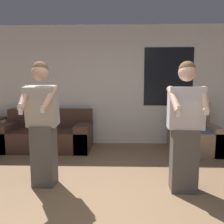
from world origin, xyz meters
TOP-DOWN VIEW (x-y plane):
  - wall_back at (0.02, 3.14)m, footprint 6.90×0.07m
  - couch at (-1.34, 2.65)m, footprint 1.89×0.91m
  - armchair at (1.74, 2.56)m, footprint 0.85×0.94m
  - person_left at (-0.81, 0.89)m, footprint 0.46×0.49m
  - person_right at (1.03, 0.79)m, footprint 0.49×0.47m

SIDE VIEW (x-z plane):
  - couch at x=-1.34m, z-range -0.13..0.70m
  - armchair at x=1.74m, z-range -0.17..0.82m
  - person_right at x=1.03m, z-range 0.01..1.66m
  - person_left at x=-0.81m, z-range 0.02..1.68m
  - wall_back at x=0.02m, z-range 0.00..2.70m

